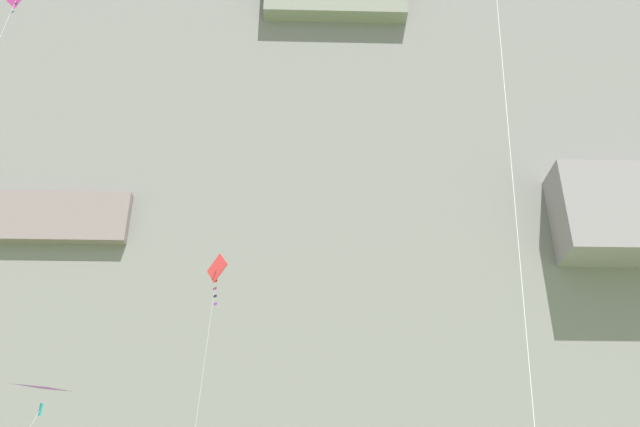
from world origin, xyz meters
name	(u,v)px	position (x,y,z in m)	size (l,w,h in m)	color
cliff_face	(331,179)	(0.04, 60.27, 39.00)	(180.00, 25.96, 78.03)	slate
kite_delta_front_field	(43,405)	(-12.70, 27.13, 8.54)	(3.96, 2.65, 8.78)	purple
kite_diamond_mid_center	(216,275)	(-7.54, 35.02, 17.41)	(1.38, 2.69, 18.89)	red
kite_diamond_high_center	(4,27)	(-18.60, 27.61, 28.17)	(1.39, 4.88, 31.53)	#CC3399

